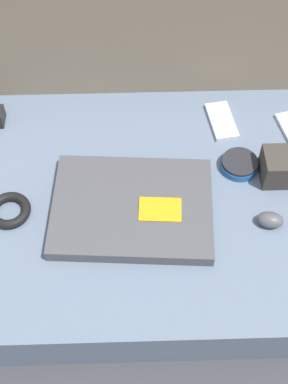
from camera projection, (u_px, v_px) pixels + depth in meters
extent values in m
plane|color=#38383D|center=(144.00, 226.00, 1.29)|extent=(8.00, 8.00, 0.00)
cube|color=slate|center=(144.00, 212.00, 1.24)|extent=(1.05, 0.65, 0.12)
cube|color=#7F705B|center=(139.00, 38.00, 1.35)|extent=(1.05, 0.20, 0.43)
cube|color=#47474C|center=(132.00, 208.00, 1.15)|extent=(0.36, 0.28, 0.03)
cube|color=orange|center=(160.00, 209.00, 1.13)|extent=(0.09, 0.07, 0.00)
ellipsoid|color=#4C4C51|center=(270.00, 220.00, 1.13)|extent=(0.06, 0.05, 0.03)
cylinder|color=#1E569E|center=(239.00, 165.00, 1.23)|extent=(0.09, 0.09, 0.02)
cylinder|color=#232328|center=(240.00, 162.00, 1.22)|extent=(0.08, 0.08, 0.01)
cube|color=silver|center=(222.00, 121.00, 1.31)|extent=(0.07, 0.13, 0.01)
torus|color=black|center=(9.00, 210.00, 1.15)|extent=(0.09, 0.09, 0.02)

